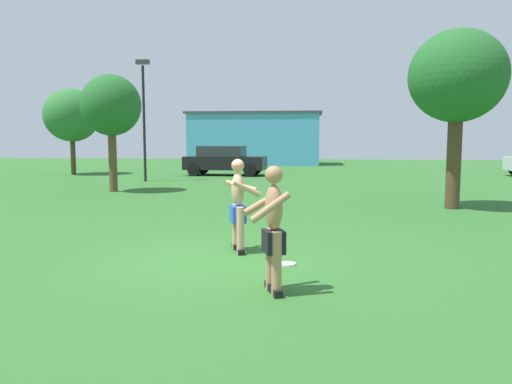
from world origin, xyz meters
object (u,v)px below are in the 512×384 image
car_black_mid_lot (224,160)px  tree_right_field (72,115)px  player_with_cap (238,201)px  lamp_post (144,107)px  frisbee (288,264)px  tree_behind_players (111,106)px  player_in_black (273,227)px  tree_left_field (457,78)px

car_black_mid_lot → tree_right_field: bearing=-178.5°
player_with_cap → lamp_post: bearing=114.9°
frisbee → car_black_mid_lot: 19.15m
tree_behind_players → lamp_post: bearing=93.7°
frisbee → tree_right_field: 22.61m
player_in_black → tree_behind_players: (-6.84, 11.48, 2.31)m
player_in_black → tree_left_field: bearing=61.4°
frisbee → player_with_cap: bearing=137.5°
lamp_post → tree_left_field: size_ratio=1.11×
player_with_cap → tree_left_field: tree_left_field is taller
tree_left_field → tree_right_field: 20.66m
tree_behind_players → frisbee: bearing=-55.3°
tree_behind_players → tree_left_field: bearing=-16.2°
player_with_cap → player_in_black: bearing=-71.0°
player_in_black → tree_left_field: (4.47, 8.19, 2.78)m
lamp_post → tree_behind_players: (0.29, -4.45, -0.25)m
lamp_post → tree_right_field: bearing=144.2°
player_with_cap → frisbee: 1.50m
tree_left_field → tree_right_field: bearing=145.6°
lamp_post → tree_right_field: (-5.45, 3.92, -0.17)m
car_black_mid_lot → frisbee: bearing=-77.1°
player_with_cap → tree_right_field: tree_right_field is taller
frisbee → lamp_post: 16.57m
tree_left_field → tree_behind_players: size_ratio=1.15×
car_black_mid_lot → lamp_post: (-2.99, -4.15, 2.58)m
tree_right_field → player_in_black: bearing=-57.6°
tree_right_field → tree_behind_players: (5.74, -8.37, -0.08)m
tree_left_field → tree_behind_players: bearing=163.8°
car_black_mid_lot → tree_behind_players: size_ratio=1.02×
player_in_black → tree_behind_players: bearing=120.8°
player_with_cap → car_black_mid_lot: player_with_cap is taller
car_black_mid_lot → tree_right_field: tree_right_field is taller
player_with_cap → frisbee: player_with_cap is taller
frisbee → tree_behind_players: tree_behind_players is taller
player_with_cap → tree_left_field: 8.39m
player_in_black → tree_left_field: 9.74m
player_with_cap → tree_behind_players: tree_behind_players is taller
player_in_black → car_black_mid_lot: (-4.14, 20.08, -0.03)m
tree_left_field → player_in_black: bearing=-118.6°
frisbee → lamp_post: lamp_post is taller
frisbee → tree_behind_players: bearing=124.7°
frisbee → lamp_post: bearing=116.6°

